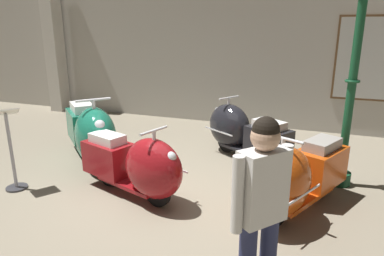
# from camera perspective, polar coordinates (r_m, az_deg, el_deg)

# --- Properties ---
(ground_plane) EXTENTS (60.00, 60.00, 0.00)m
(ground_plane) POSITION_cam_1_polar(r_m,az_deg,el_deg) (4.63, -6.23, -11.03)
(ground_plane) COLOR gray
(showroom_back_wall) EXTENTS (18.00, 0.63, 3.91)m
(showroom_back_wall) POSITION_cam_1_polar(r_m,az_deg,el_deg) (7.82, 5.41, 15.02)
(showroom_back_wall) COLOR #ADA89E
(showroom_back_wall) RESTS_ON ground
(scooter_0) EXTENTS (1.72, 1.63, 1.13)m
(scooter_0) POSITION_cam_1_polar(r_m,az_deg,el_deg) (5.67, -16.28, -0.80)
(scooter_0) COLOR black
(scooter_0) RESTS_ON ground
(scooter_1) EXTENTS (1.66, 0.93, 0.98)m
(scooter_1) POSITION_cam_1_polar(r_m,az_deg,el_deg) (4.40, -8.83, -6.22)
(scooter_1) COLOR black
(scooter_1) RESTS_ON ground
(scooter_2) EXTENTS (1.62, 1.24, 0.99)m
(scooter_2) POSITION_cam_1_polar(r_m,az_deg,el_deg) (5.81, 7.98, -0.52)
(scooter_2) COLOR black
(scooter_2) RESTS_ON ground
(scooter_3) EXTENTS (1.17, 1.72, 1.03)m
(scooter_3) POSITION_cam_1_polar(r_m,az_deg,el_deg) (4.13, 16.59, -7.94)
(scooter_3) COLOR black
(scooter_3) RESTS_ON ground
(lamppost) EXTENTS (0.28, 0.28, 2.72)m
(lamppost) POSITION_cam_1_polar(r_m,az_deg,el_deg) (4.96, 24.87, 5.75)
(lamppost) COLOR #144728
(lamppost) RESTS_ON ground
(visitor_0) EXTENTS (0.39, 0.42, 1.55)m
(visitor_0) POSITION_cam_1_polar(r_m,az_deg,el_deg) (2.58, 11.37, -12.28)
(visitor_0) COLOR black
(visitor_0) RESTS_ON ground
(info_stanchion) EXTENTS (0.37, 0.39, 1.13)m
(info_stanchion) POSITION_cam_1_polar(r_m,az_deg,el_deg) (5.19, -27.65, -4.12)
(info_stanchion) COLOR #333338
(info_stanchion) RESTS_ON ground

